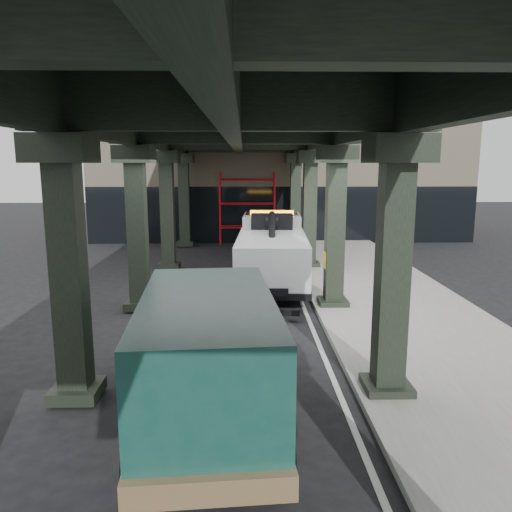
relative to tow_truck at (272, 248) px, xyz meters
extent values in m
plane|color=black|center=(-0.87, -5.53, -1.33)|extent=(90.00, 90.00, 0.00)
cube|color=gray|center=(3.63, -3.53, -1.25)|extent=(5.00, 40.00, 0.15)
cube|color=silver|center=(0.83, -3.53, -1.32)|extent=(0.12, 38.00, 0.01)
cube|color=black|center=(1.73, -9.53, 1.17)|extent=(0.55, 0.55, 5.00)
cube|color=black|center=(1.73, -9.53, 3.42)|extent=(1.10, 1.10, 0.50)
cube|color=black|center=(1.73, -9.53, -1.15)|extent=(0.90, 0.90, 0.24)
cube|color=black|center=(1.73, -3.53, 1.17)|extent=(0.55, 0.55, 5.00)
cube|color=black|center=(1.73, -3.53, 3.42)|extent=(1.10, 1.10, 0.50)
cube|color=black|center=(1.73, -3.53, -1.15)|extent=(0.90, 0.90, 0.24)
cube|color=black|center=(1.73, 2.47, 1.17)|extent=(0.55, 0.55, 5.00)
cube|color=black|center=(1.73, 2.47, 3.42)|extent=(1.10, 1.10, 0.50)
cube|color=black|center=(1.73, 2.47, -1.15)|extent=(0.90, 0.90, 0.24)
cube|color=black|center=(1.73, 8.47, 1.17)|extent=(0.55, 0.55, 5.00)
cube|color=black|center=(1.73, 8.47, 3.42)|extent=(1.10, 1.10, 0.50)
cube|color=black|center=(1.73, 8.47, -1.15)|extent=(0.90, 0.90, 0.24)
cube|color=black|center=(-4.27, -9.53, 1.17)|extent=(0.55, 0.55, 5.00)
cube|color=black|center=(-4.27, -9.53, 3.42)|extent=(1.10, 1.10, 0.50)
cube|color=black|center=(-4.27, -9.53, -1.15)|extent=(0.90, 0.90, 0.24)
cube|color=black|center=(-4.27, -3.53, 1.17)|extent=(0.55, 0.55, 5.00)
cube|color=black|center=(-4.27, -3.53, 3.42)|extent=(1.10, 1.10, 0.50)
cube|color=black|center=(-4.27, -3.53, -1.15)|extent=(0.90, 0.90, 0.24)
cube|color=black|center=(-4.27, 2.47, 1.17)|extent=(0.55, 0.55, 5.00)
cube|color=black|center=(-4.27, 2.47, 3.42)|extent=(1.10, 1.10, 0.50)
cube|color=black|center=(-4.27, 2.47, -1.15)|extent=(0.90, 0.90, 0.24)
cube|color=black|center=(-4.27, 8.47, 1.17)|extent=(0.55, 0.55, 5.00)
cube|color=black|center=(-4.27, 8.47, 3.42)|extent=(1.10, 1.10, 0.50)
cube|color=black|center=(-4.27, 8.47, -1.15)|extent=(0.90, 0.90, 0.24)
cube|color=black|center=(1.73, -3.53, 4.22)|extent=(0.35, 32.00, 1.10)
cube|color=black|center=(-4.27, -3.53, 4.22)|extent=(0.35, 32.00, 1.10)
cube|color=black|center=(-1.27, -3.53, 4.22)|extent=(0.35, 32.00, 1.10)
cube|color=black|center=(-1.27, -3.53, 4.92)|extent=(7.40, 32.00, 0.30)
cube|color=#C6B793|center=(1.13, 14.47, 2.67)|extent=(22.00, 10.00, 8.00)
cylinder|color=red|center=(-2.37, 9.37, 0.67)|extent=(0.08, 0.08, 4.00)
cylinder|color=red|center=(-2.37, 8.57, 0.67)|extent=(0.08, 0.08, 4.00)
cylinder|color=red|center=(0.63, 9.37, 0.67)|extent=(0.08, 0.08, 4.00)
cylinder|color=red|center=(0.63, 8.57, 0.67)|extent=(0.08, 0.08, 4.00)
cylinder|color=red|center=(-0.87, 9.37, -0.33)|extent=(3.00, 0.08, 0.08)
cylinder|color=red|center=(-0.87, 9.37, 0.97)|extent=(3.00, 0.08, 0.08)
cylinder|color=red|center=(-0.87, 9.37, 2.27)|extent=(3.00, 0.08, 0.08)
cube|color=black|center=(-0.03, -0.51, -0.64)|extent=(1.37, 7.40, 0.25)
cube|color=silver|center=(0.10, 1.99, 0.20)|extent=(2.43, 2.47, 1.77)
cube|color=silver|center=(0.16, 3.02, -0.30)|extent=(2.34, 0.81, 0.88)
cube|color=black|center=(0.12, 2.23, 0.69)|extent=(2.22, 1.39, 0.83)
cube|color=silver|center=(-0.09, -1.64, 0.00)|extent=(2.61, 5.03, 1.37)
cube|color=orange|center=(0.09, 1.79, 1.18)|extent=(1.78, 0.37, 0.16)
cube|color=black|center=(0.02, 0.32, 0.98)|extent=(1.60, 0.67, 0.59)
cylinder|color=black|center=(-0.08, -1.44, 0.74)|extent=(0.42, 3.44, 1.32)
cube|color=black|center=(-0.22, -4.14, -0.98)|extent=(0.37, 1.39, 0.18)
cube|color=black|center=(-0.25, -4.82, -1.03)|extent=(1.58, 0.33, 0.18)
cylinder|color=black|center=(-0.96, 2.34, -0.79)|extent=(0.40, 1.10, 1.08)
cylinder|color=silver|center=(-0.96, 2.34, -0.79)|extent=(0.41, 0.61, 0.59)
cylinder|color=black|center=(1.20, 2.23, -0.79)|extent=(0.40, 1.10, 1.08)
cylinder|color=silver|center=(1.20, 2.23, -0.79)|extent=(0.41, 0.61, 0.59)
cylinder|color=black|center=(-1.13, -0.89, -0.79)|extent=(0.40, 1.10, 1.08)
cylinder|color=silver|center=(-1.13, -0.89, -0.79)|extent=(0.41, 0.61, 0.59)
cylinder|color=black|center=(1.03, -1.01, -0.79)|extent=(0.40, 1.10, 1.08)
cylinder|color=silver|center=(1.03, -1.01, -0.79)|extent=(0.41, 0.61, 0.59)
cylinder|color=black|center=(-1.20, -2.17, -0.79)|extent=(0.40, 1.10, 1.08)
cylinder|color=silver|center=(-1.20, -2.17, -0.79)|extent=(0.41, 0.61, 0.59)
cylinder|color=black|center=(0.96, -2.28, -0.79)|extent=(0.40, 1.10, 1.08)
cylinder|color=silver|center=(0.96, -2.28, -0.79)|extent=(0.41, 0.61, 0.59)
cube|color=#12433B|center=(-1.85, -7.97, -0.36)|extent=(2.16, 1.27, 0.91)
cube|color=#12433B|center=(-1.64, -10.76, 0.04)|extent=(2.46, 4.71, 1.98)
cube|color=olive|center=(-1.67, -10.35, -0.77)|extent=(2.58, 5.83, 0.36)
cube|color=black|center=(-1.82, -8.38, 0.45)|extent=(2.01, 0.58, 0.85)
cube|color=black|center=(-1.67, -10.45, 0.55)|extent=(2.42, 3.80, 0.56)
cube|color=silver|center=(-1.89, -7.44, -0.77)|extent=(2.03, 0.27, 0.30)
cylinder|color=black|center=(-2.86, -8.10, -0.90)|extent=(0.35, 0.87, 0.85)
cylinder|color=silver|center=(-2.86, -8.10, -0.90)|extent=(0.36, 0.49, 0.47)
cylinder|color=black|center=(-0.83, -7.95, -0.90)|extent=(0.35, 0.87, 0.85)
cylinder|color=silver|center=(-0.83, -7.95, -0.90)|extent=(0.36, 0.49, 0.47)
cylinder|color=black|center=(-2.55, -12.35, -0.90)|extent=(0.35, 0.87, 0.85)
cylinder|color=silver|center=(-2.55, -12.35, -0.90)|extent=(0.36, 0.49, 0.47)
cylinder|color=black|center=(-0.52, -12.20, -0.90)|extent=(0.35, 0.87, 0.85)
cylinder|color=silver|center=(-0.52, -12.20, -0.90)|extent=(0.36, 0.49, 0.47)
camera|label=1|loc=(-1.04, -18.57, 3.17)|focal=35.00mm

